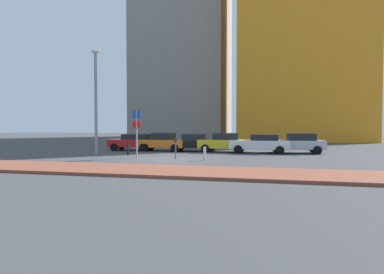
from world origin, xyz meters
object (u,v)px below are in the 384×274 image
object	(u,v)px
parked_car_silver	(297,143)
traffic_bollard_near	(205,154)
parked_car_yellow	(224,142)
street_lamp	(96,94)
traffic_bollard_mid	(128,148)
parked_car_white	(261,143)
parked_car_black	(195,142)
parking_meter	(176,145)
parked_car_red	(134,142)
parking_sign_post	(137,128)
parked_car_orange	(162,142)

from	to	relation	value
parked_car_silver	traffic_bollard_near	bearing A→B (deg)	-130.93
parked_car_yellow	street_lamp	world-z (taller)	street_lamp
traffic_bollard_near	traffic_bollard_mid	world-z (taller)	traffic_bollard_mid
parked_car_yellow	traffic_bollard_mid	xyz separation A→B (m)	(-6.41, -4.42, -0.31)
parked_car_white	street_lamp	xyz separation A→B (m)	(-11.41, -4.87, 3.65)
parked_car_black	parking_meter	bearing A→B (deg)	-88.50
parked_car_red	parking_meter	xyz separation A→B (m)	(5.48, -6.19, 0.16)
parked_car_yellow	parking_meter	size ratio (longest dim) A/B	2.91
parked_car_black	parking_sign_post	bearing A→B (deg)	-110.97
parked_car_black	parking_sign_post	xyz separation A→B (m)	(-2.49, -6.48, 1.25)
parking_sign_post	parking_meter	distance (m)	2.87
parked_car_silver	traffic_bollard_near	distance (m)	9.12
parked_car_orange	parked_car_white	world-z (taller)	parked_car_orange
parked_car_black	street_lamp	bearing A→B (deg)	-138.24
parked_car_silver	parked_car_orange	bearing A→B (deg)	-178.49
traffic_bollard_mid	parked_car_black	bearing A→B (deg)	48.48
parking_sign_post	traffic_bollard_near	size ratio (longest dim) A/B	3.70
parked_car_yellow	parked_car_white	xyz separation A→B (m)	(2.94, -0.43, -0.03)
parked_car_red	parked_car_white	world-z (taller)	parked_car_white
parked_car_black	street_lamp	size ratio (longest dim) A/B	0.54
parking_sign_post	parked_car_red	bearing A→B (deg)	114.44
parking_meter	traffic_bollard_mid	bearing A→B (deg)	154.80
street_lamp	parked_car_black	bearing A→B (deg)	41.76
parked_car_white	traffic_bollard_mid	xyz separation A→B (m)	(-9.36, -3.99, -0.27)
parked_car_black	parked_car_white	bearing A→B (deg)	-5.36
parked_car_black	parked_car_yellow	size ratio (longest dim) A/B	1.00
parked_car_red	parking_sign_post	world-z (taller)	parking_sign_post
traffic_bollard_near	parking_meter	bearing A→B (deg)	167.28
parked_car_yellow	parked_car_silver	world-z (taller)	parked_car_silver
parking_meter	traffic_bollard_near	size ratio (longest dim) A/B	1.64
parked_car_black	traffic_bollard_mid	world-z (taller)	parked_car_black
street_lamp	traffic_bollard_mid	bearing A→B (deg)	23.40
parked_car_yellow	parked_car_silver	distance (m)	5.69
parked_car_red	street_lamp	world-z (taller)	street_lamp
parked_car_orange	street_lamp	distance (m)	7.07
parked_car_red	parked_car_white	distance (m)	10.70
parked_car_orange	traffic_bollard_mid	world-z (taller)	parked_car_orange
parked_car_red	parked_car_black	size ratio (longest dim) A/B	1.01
parking_meter	traffic_bollard_near	distance (m)	2.09
traffic_bollard_mid	traffic_bollard_near	bearing A→B (deg)	-21.37
parked_car_red	parked_car_white	size ratio (longest dim) A/B	0.88
parked_car_black	parked_car_white	xyz separation A→B (m)	(5.38, -0.50, 0.01)
parked_car_white	parking_meter	distance (m)	7.90
parked_car_yellow	traffic_bollard_near	size ratio (longest dim) A/B	4.76
traffic_bollard_near	parked_car_black	bearing A→B (deg)	107.36
parked_car_black	parked_car_silver	bearing A→B (deg)	-0.05
parked_car_black	parking_meter	size ratio (longest dim) A/B	2.89
traffic_bollard_mid	parked_car_red	bearing A→B (deg)	107.50
parked_car_white	traffic_bollard_mid	size ratio (longest dim) A/B	4.80
parked_car_red	parked_car_silver	xyz separation A→B (m)	(13.44, 0.25, 0.04)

